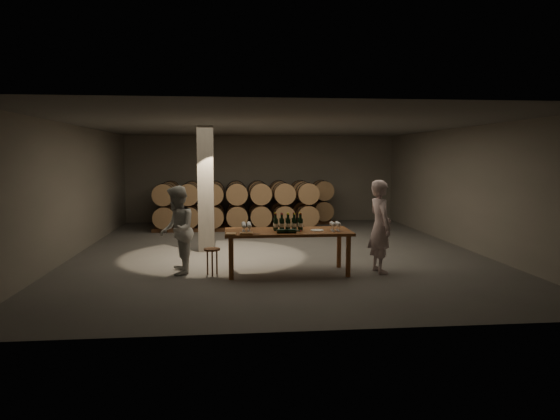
{
  "coord_description": "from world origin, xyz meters",
  "views": [
    {
      "loc": [
        -1.2,
        -12.66,
        2.42
      ],
      "look_at": [
        0.05,
        -0.36,
        1.1
      ],
      "focal_mm": 32.0,
      "sensor_mm": 36.0,
      "label": 1
    }
  ],
  "objects": [
    {
      "name": "person_man",
      "position": [
        1.93,
        -2.61,
        0.97
      ],
      "size": [
        0.55,
        0.76,
        1.95
      ],
      "primitive_type": "imported",
      "rotation": [
        0.0,
        0.0,
        1.69
      ],
      "color": "silver",
      "rests_on": "ground"
    },
    {
      "name": "notebook_corner",
      "position": [
        -1.18,
        -2.9,
        0.91
      ],
      "size": [
        0.23,
        0.27,
        0.02
      ],
      "primitive_type": "cube",
      "rotation": [
        0.0,
        0.0,
        -0.1
      ],
      "color": "olive",
      "rests_on": "tasting_table"
    },
    {
      "name": "pen",
      "position": [
        -0.69,
        -2.93,
        0.91
      ],
      "size": [
        0.15,
        0.05,
        0.01
      ],
      "primitive_type": "cylinder",
      "rotation": [
        0.0,
        1.57,
        -0.26
      ],
      "color": "black",
      "rests_on": "tasting_table"
    },
    {
      "name": "glass_cluster_left",
      "position": [
        -0.86,
        -2.57,
        1.03
      ],
      "size": [
        0.2,
        0.53,
        0.18
      ],
      "color": "silver",
      "rests_on": "tasting_table"
    },
    {
      "name": "tasting_table",
      "position": [
        0.0,
        -2.5,
        0.8
      ],
      "size": [
        2.6,
        1.1,
        0.9
      ],
      "color": "brown",
      "rests_on": "ground"
    },
    {
      "name": "barrel_stack_front",
      "position": [
        -0.96,
        3.8,
        0.83
      ],
      "size": [
        5.48,
        0.95,
        1.57
      ],
      "color": "brown",
      "rests_on": "ground"
    },
    {
      "name": "bottle_cluster",
      "position": [
        0.01,
        -2.42,
        1.03
      ],
      "size": [
        0.61,
        0.24,
        0.36
      ],
      "color": "black",
      "rests_on": "tasting_table"
    },
    {
      "name": "person_woman",
      "position": [
        -2.29,
        -2.33,
        0.92
      ],
      "size": [
        0.76,
        0.94,
        1.83
      ],
      "primitive_type": "imported",
      "rotation": [
        0.0,
        0.0,
        -1.49
      ],
      "color": "silver",
      "rests_on": "ground"
    },
    {
      "name": "barrel_stack_back",
      "position": [
        -0.57,
        5.2,
        0.83
      ],
      "size": [
        6.26,
        0.95,
        1.57
      ],
      "color": "brown",
      "rests_on": "ground"
    },
    {
      "name": "plate",
      "position": [
        0.6,
        -2.58,
        0.91
      ],
      "size": [
        0.27,
        0.27,
        0.02
      ],
      "primitive_type": "cylinder",
      "color": "white",
      "rests_on": "tasting_table"
    },
    {
      "name": "glass_cluster_right",
      "position": [
        0.97,
        -2.62,
        1.03
      ],
      "size": [
        0.2,
        0.31,
        0.18
      ],
      "color": "silver",
      "rests_on": "tasting_table"
    },
    {
      "name": "room",
      "position": [
        -1.8,
        0.2,
        1.6
      ],
      "size": [
        12.0,
        12.0,
        12.0
      ],
      "color": "#565451",
      "rests_on": "ground"
    },
    {
      "name": "lying_bottles",
      "position": [
        -0.06,
        -2.86,
        0.94
      ],
      "size": [
        0.49,
        0.09,
        0.09
      ],
      "color": "black",
      "rests_on": "tasting_table"
    },
    {
      "name": "notebook_near",
      "position": [
        -0.88,
        -2.9,
        0.92
      ],
      "size": [
        0.26,
        0.21,
        0.03
      ],
      "primitive_type": "cube",
      "rotation": [
        0.0,
        0.0,
        -0.01
      ],
      "color": "olive",
      "rests_on": "tasting_table"
    },
    {
      "name": "stool",
      "position": [
        -1.57,
        -2.51,
        0.45
      ],
      "size": [
        0.33,
        0.33,
        0.55
      ],
      "rotation": [
        0.0,
        0.0,
        0.05
      ],
      "color": "brown",
      "rests_on": "ground"
    }
  ]
}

